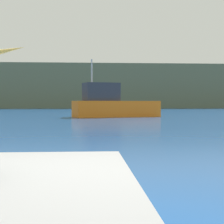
{
  "coord_description": "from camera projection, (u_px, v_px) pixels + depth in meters",
  "views": [
    {
      "loc": [
        0.14,
        -2.79,
        1.18
      ],
      "look_at": [
        1.51,
        17.54,
        0.66
      ],
      "focal_mm": 58.27,
      "sensor_mm": 36.0,
      "label": 1
    }
  ],
  "objects": [
    {
      "name": "hillside_backdrop",
      "position": [
        87.0,
        87.0,
        80.59
      ],
      "size": [
        140.0,
        17.16,
        9.11
      ],
      "primitive_type": "cube",
      "color": "#5B664C",
      "rests_on": "ground"
    },
    {
      "name": "fishing_boat_orange",
      "position": [
        113.0,
        105.0,
        29.88
      ],
      "size": [
        7.39,
        4.1,
        4.68
      ],
      "rotation": [
        0.0,
        0.0,
        3.41
      ],
      "color": "orange",
      "rests_on": "ground"
    }
  ]
}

